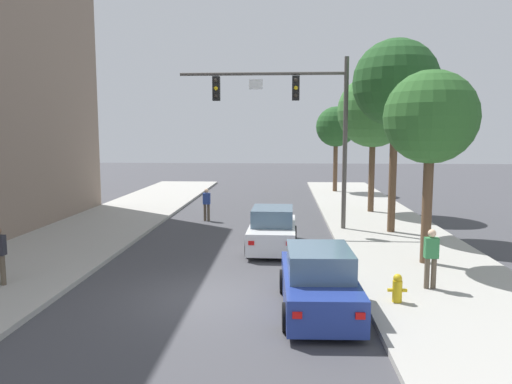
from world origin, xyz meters
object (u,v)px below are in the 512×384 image
car_lead_white (273,230)px  street_tree_farthest (336,127)px  car_following_blue (318,282)px  pedestrian_sidewalk_right_walker (431,256)px  fire_hydrant (397,288)px  street_tree_nearest (431,118)px  pedestrian_crossing_road (207,203)px  street_tree_second (396,84)px  traffic_signal_mast (297,110)px  street_tree_third (373,112)px

car_lead_white → street_tree_farthest: street_tree_farthest is taller
car_following_blue → pedestrian_sidewalk_right_walker: bearing=24.8°
street_tree_farthest → car_lead_white: bearing=-103.3°
car_lead_white → fire_hydrant: 6.92m
street_tree_nearest → pedestrian_sidewalk_right_walker: bearing=-103.2°
pedestrian_crossing_road → pedestrian_sidewalk_right_walker: (7.86, -10.68, 0.15)m
street_tree_second → street_tree_farthest: size_ratio=1.31×
traffic_signal_mast → car_following_blue: bearing=-88.2°
car_following_blue → street_tree_farthest: (2.92, 24.09, 4.13)m
car_lead_white → street_tree_third: street_tree_third is taller
car_lead_white → car_following_blue: (1.28, -6.41, 0.00)m
car_following_blue → street_tree_third: size_ratio=0.59×
street_tree_second → street_tree_third: bearing=88.9°
car_lead_white → street_tree_nearest: (5.05, -2.26, 4.11)m
street_tree_farthest → pedestrian_crossing_road: bearing=-122.6°
pedestrian_crossing_road → street_tree_nearest: street_tree_nearest is taller
pedestrian_sidewalk_right_walker → traffic_signal_mast: bearing=112.4°
pedestrian_crossing_road → fire_hydrant: size_ratio=2.28×
car_lead_white → street_tree_farthest: 18.63m
street_tree_third → street_tree_nearest: bearing=-90.6°
street_tree_nearest → street_tree_third: street_tree_third is taller
fire_hydrant → street_tree_second: street_tree_second is taller
pedestrian_sidewalk_right_walker → street_tree_third: street_tree_third is taller
pedestrian_crossing_road → street_tree_second: size_ratio=0.20×
pedestrian_crossing_road → street_tree_third: bearing=16.8°
street_tree_farthest → traffic_signal_mast: bearing=-102.7°
car_lead_white → pedestrian_sidewalk_right_walker: size_ratio=2.60×
street_tree_second → street_tree_farthest: (-0.85, 14.88, -1.58)m
pedestrian_sidewalk_right_walker → street_tree_nearest: street_tree_nearest is taller
car_lead_white → street_tree_second: street_tree_second is taller
pedestrian_sidewalk_right_walker → street_tree_third: bearing=86.8°
car_following_blue → pedestrian_sidewalk_right_walker: 3.47m
street_tree_third → street_tree_farthest: 9.44m
street_tree_nearest → fire_hydrant: bearing=-114.9°
traffic_signal_mast → street_tree_second: (4.08, -0.61, 1.06)m
traffic_signal_mast → street_tree_third: (4.19, 4.90, 0.15)m
street_tree_second → street_tree_third: size_ratio=1.11×
street_tree_second → fire_hydrant: bearing=-101.3°
traffic_signal_mast → street_tree_nearest: 7.00m
pedestrian_crossing_road → street_tree_second: 10.55m
street_tree_third → street_tree_farthest: bearing=95.9°
fire_hydrant → street_tree_nearest: (1.78, 3.84, 4.32)m
pedestrian_sidewalk_right_walker → street_tree_nearest: 4.68m
car_lead_white → fire_hydrant: (3.27, -6.10, -0.22)m
street_tree_second → street_tree_nearest: bearing=-90.0°
car_following_blue → street_tree_third: (3.88, 14.72, 4.80)m
car_lead_white → pedestrian_crossing_road: 6.68m
fire_hydrant → street_tree_farthest: size_ratio=0.12×
fire_hydrant → street_tree_second: size_ratio=0.09×
traffic_signal_mast → pedestrian_crossing_road: bearing=152.4°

